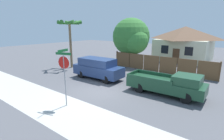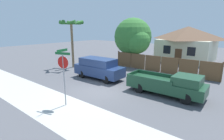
% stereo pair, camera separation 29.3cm
% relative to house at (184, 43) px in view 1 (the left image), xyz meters
% --- Properties ---
extents(ground_plane, '(80.00, 80.00, 0.00)m').
position_rel_house_xyz_m(ground_plane, '(-1.17, -17.64, -2.54)').
color(ground_plane, '#56565B').
extents(sidewalk_strip, '(36.00, 3.20, 0.01)m').
position_rel_house_xyz_m(sidewalk_strip, '(-1.17, -21.24, -2.53)').
color(sidewalk_strip, beige).
rests_on(sidewalk_strip, ground).
extents(wooden_fence, '(11.45, 0.12, 1.84)m').
position_rel_house_xyz_m(wooden_fence, '(0.14, -9.18, -1.66)').
color(wooden_fence, brown).
rests_on(wooden_fence, ground).
extents(house, '(7.61, 7.31, 4.90)m').
position_rel_house_xyz_m(house, '(0.00, 0.00, 0.00)').
color(house, beige).
rests_on(house, ground).
extents(oak_tree, '(4.90, 4.67, 5.93)m').
position_rel_house_xyz_m(oak_tree, '(-4.21, -7.82, 0.95)').
color(oak_tree, brown).
rests_on(oak_tree, ground).
extents(palm_tree, '(2.74, 2.94, 5.55)m').
position_rel_house_xyz_m(palm_tree, '(-9.22, -13.48, 2.23)').
color(palm_tree, brown).
rests_on(palm_tree, ground).
extents(red_suv, '(4.93, 2.01, 1.94)m').
position_rel_house_xyz_m(red_suv, '(-3.45, -15.07, -1.50)').
color(red_suv, navy).
rests_on(red_suv, ground).
extents(orange_pickup, '(5.46, 2.05, 1.64)m').
position_rel_house_xyz_m(orange_pickup, '(3.34, -15.06, -1.73)').
color(orange_pickup, '#1E472D').
rests_on(orange_pickup, ground).
extents(stop_sign, '(1.02, 0.92, 3.51)m').
position_rel_house_xyz_m(stop_sign, '(-1.01, -20.68, -0.11)').
color(stop_sign, gray).
rests_on(stop_sign, ground).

